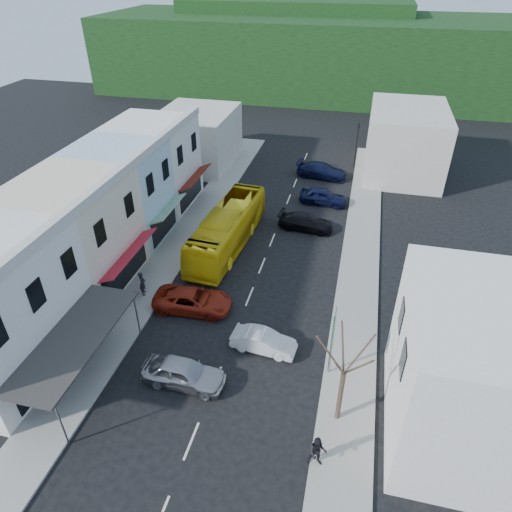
{
  "coord_description": "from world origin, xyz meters",
  "views": [
    {
      "loc": [
        6.47,
        -20.88,
        20.58
      ],
      "look_at": [
        0.0,
        6.0,
        2.2
      ],
      "focal_mm": 32.0,
      "sensor_mm": 36.0,
      "label": 1
    }
  ],
  "objects_px": {
    "car_silver": "(184,374)",
    "street_tree": "(344,373)",
    "pedestrian_left": "(143,284)",
    "pedestrian_right": "(317,453)",
    "car_red": "(193,301)",
    "traffic_signal": "(356,145)",
    "direction_sign": "(331,346)",
    "car_white": "(264,341)",
    "bus": "(228,230)"
  },
  "relations": [
    {
      "from": "traffic_signal",
      "to": "pedestrian_right",
      "type": "bearing_deg",
      "value": 70.31
    },
    {
      "from": "pedestrian_left",
      "to": "street_tree",
      "type": "xyz_separation_m",
      "value": [
        14.46,
        -7.3,
        2.47
      ]
    },
    {
      "from": "bus",
      "to": "pedestrian_left",
      "type": "height_order",
      "value": "bus"
    },
    {
      "from": "pedestrian_right",
      "to": "traffic_signal",
      "type": "xyz_separation_m",
      "value": [
        -0.44,
        37.74,
        1.6
      ]
    },
    {
      "from": "car_red",
      "to": "traffic_signal",
      "type": "height_order",
      "value": "traffic_signal"
    },
    {
      "from": "bus",
      "to": "pedestrian_right",
      "type": "xyz_separation_m",
      "value": [
        9.72,
        -18.0,
        -0.55
      ]
    },
    {
      "from": "car_silver",
      "to": "car_white",
      "type": "relative_size",
      "value": 1.0
    },
    {
      "from": "direction_sign",
      "to": "traffic_signal",
      "type": "distance_m",
      "value": 31.8
    },
    {
      "from": "pedestrian_left",
      "to": "direction_sign",
      "type": "height_order",
      "value": "direction_sign"
    },
    {
      "from": "pedestrian_left",
      "to": "pedestrian_right",
      "type": "distance_m",
      "value": 17.08
    },
    {
      "from": "car_silver",
      "to": "street_tree",
      "type": "height_order",
      "value": "street_tree"
    },
    {
      "from": "pedestrian_right",
      "to": "pedestrian_left",
      "type": "bearing_deg",
      "value": 136.77
    },
    {
      "from": "pedestrian_left",
      "to": "pedestrian_right",
      "type": "relative_size",
      "value": 1.0
    },
    {
      "from": "car_red",
      "to": "bus",
      "type": "bearing_deg",
      "value": -3.67
    },
    {
      "from": "traffic_signal",
      "to": "car_red",
      "type": "bearing_deg",
      "value": 51.34
    },
    {
      "from": "car_red",
      "to": "traffic_signal",
      "type": "bearing_deg",
      "value": -21.79
    },
    {
      "from": "car_red",
      "to": "pedestrian_right",
      "type": "relative_size",
      "value": 2.71
    },
    {
      "from": "car_red",
      "to": "street_tree",
      "type": "height_order",
      "value": "street_tree"
    },
    {
      "from": "car_red",
      "to": "direction_sign",
      "type": "distance_m",
      "value": 10.48
    },
    {
      "from": "car_white",
      "to": "pedestrian_left",
      "type": "distance_m",
      "value": 10.1
    },
    {
      "from": "street_tree",
      "to": "traffic_signal",
      "type": "bearing_deg",
      "value": 91.94
    },
    {
      "from": "pedestrian_right",
      "to": "traffic_signal",
      "type": "distance_m",
      "value": 37.77
    },
    {
      "from": "car_red",
      "to": "street_tree",
      "type": "relative_size",
      "value": 0.66
    },
    {
      "from": "car_white",
      "to": "direction_sign",
      "type": "height_order",
      "value": "direction_sign"
    },
    {
      "from": "street_tree",
      "to": "bus",
      "type": "bearing_deg",
      "value": 124.68
    },
    {
      "from": "car_silver",
      "to": "street_tree",
      "type": "xyz_separation_m",
      "value": [
        8.71,
        -0.41,
        2.77
      ]
    },
    {
      "from": "street_tree",
      "to": "traffic_signal",
      "type": "xyz_separation_m",
      "value": [
        -1.18,
        34.85,
        -0.88
      ]
    },
    {
      "from": "street_tree",
      "to": "traffic_signal",
      "type": "height_order",
      "value": "street_tree"
    },
    {
      "from": "bus",
      "to": "car_red",
      "type": "relative_size",
      "value": 2.52
    },
    {
      "from": "pedestrian_right",
      "to": "car_red",
      "type": "bearing_deg",
      "value": 128.79
    },
    {
      "from": "pedestrian_left",
      "to": "car_white",
      "type": "bearing_deg",
      "value": -131.36
    },
    {
      "from": "car_silver",
      "to": "pedestrian_right",
      "type": "relative_size",
      "value": 2.59
    },
    {
      "from": "street_tree",
      "to": "traffic_signal",
      "type": "relative_size",
      "value": 1.34
    },
    {
      "from": "car_red",
      "to": "traffic_signal",
      "type": "relative_size",
      "value": 0.89
    },
    {
      "from": "direction_sign",
      "to": "car_white",
      "type": "bearing_deg",
      "value": 167.02
    },
    {
      "from": "car_white",
      "to": "direction_sign",
      "type": "distance_m",
      "value": 4.5
    },
    {
      "from": "street_tree",
      "to": "direction_sign",
      "type": "bearing_deg",
      "value": 104.33
    },
    {
      "from": "car_red",
      "to": "pedestrian_right",
      "type": "height_order",
      "value": "pedestrian_right"
    },
    {
      "from": "bus",
      "to": "car_red",
      "type": "bearing_deg",
      "value": -86.08
    },
    {
      "from": "direction_sign",
      "to": "street_tree",
      "type": "xyz_separation_m",
      "value": [
        0.78,
        -3.05,
        1.26
      ]
    },
    {
      "from": "direction_sign",
      "to": "traffic_signal",
      "type": "bearing_deg",
      "value": 91.33
    },
    {
      "from": "car_white",
      "to": "car_red",
      "type": "distance_m",
      "value": 6.19
    },
    {
      "from": "car_white",
      "to": "street_tree",
      "type": "bearing_deg",
      "value": -124.34
    },
    {
      "from": "direction_sign",
      "to": "pedestrian_left",
      "type": "bearing_deg",
      "value": 163.35
    },
    {
      "from": "car_white",
      "to": "street_tree",
      "type": "distance_m",
      "value": 6.94
    },
    {
      "from": "pedestrian_left",
      "to": "car_silver",
      "type": "bearing_deg",
      "value": -162.74
    },
    {
      "from": "bus",
      "to": "direction_sign",
      "type": "distance_m",
      "value": 15.48
    },
    {
      "from": "pedestrian_right",
      "to": "street_tree",
      "type": "bearing_deg",
      "value": 68.94
    },
    {
      "from": "car_white",
      "to": "direction_sign",
      "type": "relative_size",
      "value": 1.0
    },
    {
      "from": "car_white",
      "to": "traffic_signal",
      "type": "distance_m",
      "value": 31.08
    }
  ]
}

